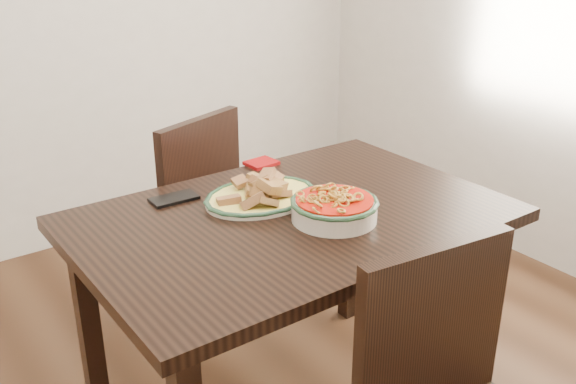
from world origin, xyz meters
TOP-DOWN VIEW (x-y plane):
  - dining_table at (0.13, 0.05)m, footprint 1.26×0.84m
  - chair_far at (0.12, 0.77)m, footprint 0.54×0.54m
  - fish_plate at (0.11, 0.18)m, footprint 0.37×0.28m
  - noodle_bowl at (0.20, -0.06)m, footprint 0.26×0.26m
  - smartphone at (-0.12, 0.34)m, footprint 0.15×0.08m
  - napkin at (0.28, 0.45)m, footprint 0.11×0.10m

SIDE VIEW (x-z plane):
  - chair_far at x=0.12m, z-range 0.05..0.94m
  - dining_table at x=0.13m, z-range 0.28..1.03m
  - smartphone at x=-0.12m, z-range 0.75..0.76m
  - napkin at x=0.28m, z-range 0.75..0.76m
  - noodle_bowl at x=0.20m, z-range 0.75..0.84m
  - fish_plate at x=0.11m, z-range 0.74..0.85m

